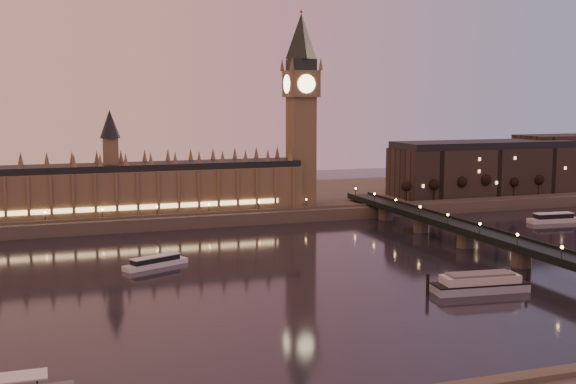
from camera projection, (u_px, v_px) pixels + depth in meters
name	position (u px, v px, depth m)	size (l,w,h in m)	color
ground	(275.00, 275.00, 261.64)	(700.00, 700.00, 0.00)	black
far_embankment	(237.00, 201.00, 425.62)	(560.00, 130.00, 6.00)	#423D35
palace_of_westminster	(124.00, 183.00, 359.28)	(180.00, 26.62, 52.00)	brown
big_ben	(301.00, 97.00, 384.19)	(17.68, 17.68, 104.00)	brown
westminster_bridge	(491.00, 243.00, 290.52)	(13.20, 260.00, 15.30)	black
city_block	(510.00, 166.00, 444.46)	(155.00, 45.00, 34.00)	black
bare_tree_0	(409.00, 186.00, 398.43)	(6.12, 6.12, 12.45)	black
bare_tree_1	(436.00, 185.00, 403.90)	(6.12, 6.12, 12.45)	black
bare_tree_2	(462.00, 184.00, 409.36)	(6.12, 6.12, 12.45)	black
bare_tree_3	(488.00, 183.00, 414.83)	(6.12, 6.12, 12.45)	black
bare_tree_4	(512.00, 181.00, 420.29)	(6.12, 6.12, 12.45)	black
bare_tree_5	(537.00, 180.00, 425.75)	(6.12, 6.12, 12.45)	black
cruise_boat_a	(156.00, 262.00, 273.79)	(26.12, 15.96, 4.18)	silver
cruise_boat_b	(553.00, 218.00, 370.94)	(27.57, 8.99, 5.00)	silver
moored_barge	(480.00, 283.00, 238.22)	(36.98, 12.33, 6.82)	#94A4BD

